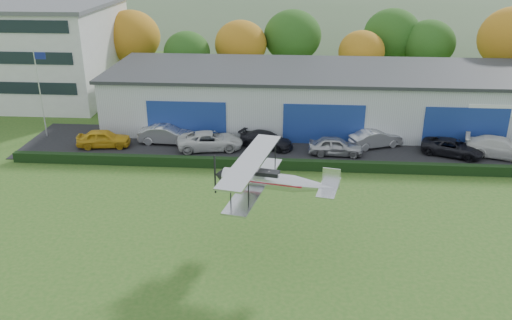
# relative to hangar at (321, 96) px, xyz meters

# --- Properties ---
(ground) EXTENTS (300.00, 300.00, 0.00)m
(ground) POSITION_rel_hangar_xyz_m (-5.00, -27.98, -2.66)
(ground) COLOR #2B571B
(ground) RESTS_ON ground
(apron) EXTENTS (48.00, 9.00, 0.05)m
(apron) POSITION_rel_hangar_xyz_m (-2.00, -6.98, -2.63)
(apron) COLOR black
(apron) RESTS_ON ground
(hedge) EXTENTS (46.00, 0.60, 0.80)m
(hedge) POSITION_rel_hangar_xyz_m (-2.00, -11.78, -2.26)
(hedge) COLOR black
(hedge) RESTS_ON ground
(hangar) EXTENTS (40.60, 12.60, 5.30)m
(hangar) POSITION_rel_hangar_xyz_m (0.00, 0.00, 0.00)
(hangar) COLOR #B2B7BC
(hangar) RESTS_ON ground
(office_block) EXTENTS (20.60, 15.60, 10.40)m
(office_block) POSITION_rel_hangar_xyz_m (-33.00, 7.02, 2.56)
(office_block) COLOR silver
(office_block) RESTS_ON ground
(flagpole) EXTENTS (1.05, 0.10, 8.00)m
(flagpole) POSITION_rel_hangar_xyz_m (-24.88, -5.98, 2.13)
(flagpole) COLOR silver
(flagpole) RESTS_ON ground
(tree_belt) EXTENTS (75.70, 13.22, 10.12)m
(tree_belt) POSITION_rel_hangar_xyz_m (-4.15, 12.64, 2.95)
(tree_belt) COLOR #3D2614
(tree_belt) RESTS_ON ground
(distant_hills) EXTENTS (430.00, 196.00, 56.00)m
(distant_hills) POSITION_rel_hangar_xyz_m (-9.38, 112.02, -15.70)
(distant_hills) COLOR #4C6642
(distant_hills) RESTS_ON ground
(car_0) EXTENTS (4.69, 2.37, 1.53)m
(car_0) POSITION_rel_hangar_xyz_m (-18.85, -8.21, -1.84)
(car_0) COLOR gold
(car_0) RESTS_ON apron
(car_1) EXTENTS (4.88, 1.86, 1.59)m
(car_1) POSITION_rel_hangar_xyz_m (-13.67, -6.92, -1.81)
(car_1) COLOR silver
(car_1) RESTS_ON apron
(car_2) EXTENTS (5.88, 3.51, 1.53)m
(car_2) POSITION_rel_hangar_xyz_m (-9.62, -8.07, -1.84)
(car_2) COLOR silver
(car_2) RESTS_ON apron
(car_3) EXTENTS (5.08, 3.55, 1.37)m
(car_3) POSITION_rel_hangar_xyz_m (-4.88, -7.27, -1.92)
(car_3) COLOR black
(car_3) RESTS_ON apron
(car_4) EXTENTS (4.52, 1.94, 1.52)m
(car_4) POSITION_rel_hangar_xyz_m (0.95, -8.52, -1.85)
(car_4) COLOR silver
(car_4) RESTS_ON apron
(car_5) EXTENTS (4.81, 3.20, 1.50)m
(car_5) POSITION_rel_hangar_xyz_m (4.52, -6.44, -1.86)
(car_5) COLOR silver
(car_5) RESTS_ON apron
(car_6) EXTENTS (5.41, 3.95, 1.37)m
(car_6) POSITION_rel_hangar_xyz_m (10.56, -7.94, -1.92)
(car_6) COLOR black
(car_6) RESTS_ON apron
(car_7) EXTENTS (6.08, 3.87, 1.64)m
(car_7) POSITION_rel_hangar_xyz_m (14.42, -8.05, -1.79)
(car_7) COLOR silver
(car_7) RESTS_ON apron
(biplane) EXTENTS (7.10, 8.09, 3.01)m
(biplane) POSITION_rel_hangar_xyz_m (-3.84, -23.50, 1.86)
(biplane) COLOR silver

